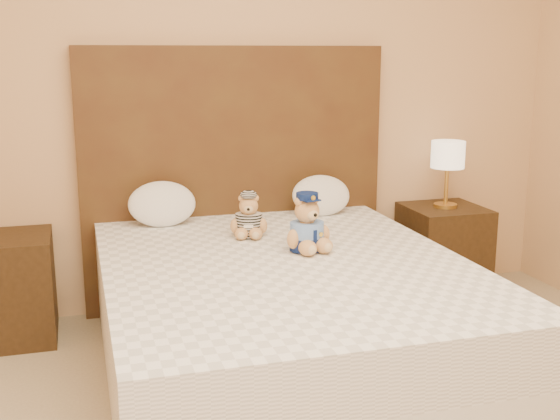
{
  "coord_description": "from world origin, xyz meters",
  "views": [
    {
      "loc": [
        -0.87,
        -1.69,
        1.47
      ],
      "look_at": [
        0.05,
        1.45,
        0.73
      ],
      "focal_mm": 45.0,
      "sensor_mm": 36.0,
      "label": 1
    }
  ],
  "objects_px": {
    "teddy_police": "(307,222)",
    "nightstand_right": "(443,251)",
    "nightstand_left": "(9,289)",
    "pillow_left": "(162,202)",
    "pillow_right": "(321,193)",
    "bed": "(285,319)",
    "lamp": "(448,158)",
    "teddy_prisoner": "(249,215)"
  },
  "relations": [
    {
      "from": "teddy_police",
      "to": "teddy_prisoner",
      "type": "xyz_separation_m",
      "value": [
        -0.2,
        0.33,
        -0.03
      ]
    },
    {
      "from": "bed",
      "to": "pillow_left",
      "type": "relative_size",
      "value": 5.51
    },
    {
      "from": "lamp",
      "to": "pillow_right",
      "type": "relative_size",
      "value": 1.16
    },
    {
      "from": "lamp",
      "to": "pillow_left",
      "type": "bearing_deg",
      "value": 178.99
    },
    {
      "from": "nightstand_left",
      "to": "nightstand_right",
      "type": "relative_size",
      "value": 1.0
    },
    {
      "from": "nightstand_left",
      "to": "lamp",
      "type": "distance_m",
      "value": 2.56
    },
    {
      "from": "teddy_police",
      "to": "bed",
      "type": "bearing_deg",
      "value": -151.01
    },
    {
      "from": "lamp",
      "to": "pillow_right",
      "type": "bearing_deg",
      "value": 177.82
    },
    {
      "from": "bed",
      "to": "lamp",
      "type": "height_order",
      "value": "lamp"
    },
    {
      "from": "nightstand_left",
      "to": "lamp",
      "type": "relative_size",
      "value": 1.38
    },
    {
      "from": "pillow_left",
      "to": "teddy_police",
      "type": "bearing_deg",
      "value": -49.79
    },
    {
      "from": "nightstand_right",
      "to": "teddy_police",
      "type": "distance_m",
      "value": 1.36
    },
    {
      "from": "bed",
      "to": "pillow_right",
      "type": "relative_size",
      "value": 5.78
    },
    {
      "from": "nightstand_left",
      "to": "bed",
      "type": "bearing_deg",
      "value": -32.62
    },
    {
      "from": "pillow_left",
      "to": "pillow_right",
      "type": "xyz_separation_m",
      "value": [
        0.91,
        0.0,
        -0.01
      ]
    },
    {
      "from": "bed",
      "to": "nightstand_left",
      "type": "relative_size",
      "value": 3.64
    },
    {
      "from": "teddy_prisoner",
      "to": "nightstand_left",
      "type": "bearing_deg",
      "value": 179.23
    },
    {
      "from": "pillow_right",
      "to": "pillow_left",
      "type": "bearing_deg",
      "value": 180.0
    },
    {
      "from": "lamp",
      "to": "teddy_prisoner",
      "type": "bearing_deg",
      "value": -165.42
    },
    {
      "from": "pillow_left",
      "to": "pillow_right",
      "type": "bearing_deg",
      "value": 0.0
    },
    {
      "from": "nightstand_left",
      "to": "teddy_police",
      "type": "distance_m",
      "value": 1.6
    },
    {
      "from": "pillow_right",
      "to": "nightstand_right",
      "type": "bearing_deg",
      "value": -2.18
    },
    {
      "from": "bed",
      "to": "lamp",
      "type": "relative_size",
      "value": 5.0
    },
    {
      "from": "lamp",
      "to": "bed",
      "type": "bearing_deg",
      "value": -147.38
    },
    {
      "from": "nightstand_right",
      "to": "lamp",
      "type": "distance_m",
      "value": 0.57
    },
    {
      "from": "teddy_police",
      "to": "pillow_right",
      "type": "bearing_deg",
      "value": 51.82
    },
    {
      "from": "bed",
      "to": "teddy_prisoner",
      "type": "bearing_deg",
      "value": 96.87
    },
    {
      "from": "lamp",
      "to": "pillow_left",
      "type": "xyz_separation_m",
      "value": [
        -1.69,
        0.03,
        -0.17
      ]
    },
    {
      "from": "bed",
      "to": "teddy_prisoner",
      "type": "xyz_separation_m",
      "value": [
        -0.06,
        0.46,
        0.39
      ]
    },
    {
      "from": "bed",
      "to": "nightstand_right",
      "type": "bearing_deg",
      "value": 32.62
    },
    {
      "from": "pillow_left",
      "to": "teddy_prisoner",
      "type": "bearing_deg",
      "value": -43.5
    },
    {
      "from": "bed",
      "to": "pillow_left",
      "type": "distance_m",
      "value": 1.02
    },
    {
      "from": "teddy_police",
      "to": "lamp",
      "type": "bearing_deg",
      "value": 17.53
    },
    {
      "from": "teddy_prisoner",
      "to": "pillow_left",
      "type": "height_order",
      "value": "pillow_left"
    },
    {
      "from": "nightstand_right",
      "to": "pillow_right",
      "type": "xyz_separation_m",
      "value": [
        -0.79,
        0.03,
        0.4
      ]
    },
    {
      "from": "nightstand_right",
      "to": "nightstand_left",
      "type": "bearing_deg",
      "value": 180.0
    },
    {
      "from": "teddy_police",
      "to": "nightstand_right",
      "type": "bearing_deg",
      "value": 17.53
    },
    {
      "from": "lamp",
      "to": "teddy_police",
      "type": "bearing_deg",
      "value": -148.89
    },
    {
      "from": "nightstand_right",
      "to": "teddy_prisoner",
      "type": "relative_size",
      "value": 2.49
    },
    {
      "from": "bed",
      "to": "teddy_prisoner",
      "type": "relative_size",
      "value": 9.06
    },
    {
      "from": "nightstand_left",
      "to": "pillow_left",
      "type": "height_order",
      "value": "pillow_left"
    },
    {
      "from": "bed",
      "to": "nightstand_right",
      "type": "xyz_separation_m",
      "value": [
        1.25,
        0.8,
        -0.0
      ]
    }
  ]
}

